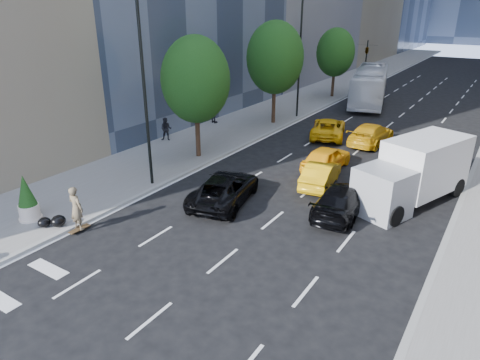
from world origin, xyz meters
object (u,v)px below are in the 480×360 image
Objects in this scene: black_sedan_lincoln at (225,188)px; box_truck at (414,172)px; black_sedan_mercedes at (341,200)px; planter_shrub at (27,199)px; city_bus at (370,85)px; skateboarder at (77,211)px.

box_truck is (7.80, 5.07, 0.89)m from black_sedan_lincoln.
black_sedan_lincoln is at bearing 14.10° from black_sedan_mercedes.
black_sedan_lincoln is at bearing -126.51° from box_truck.
black_sedan_mercedes is at bearing 36.24° from planter_shrub.
city_bus reaches higher than planter_shrub.
black_sedan_mercedes is 0.69× the size of box_truck.
box_truck is at bearing -132.81° from black_sedan_mercedes.
black_sedan_lincoln reaches higher than black_sedan_mercedes.
box_truck reaches higher than planter_shrub.
black_sedan_lincoln is at bearing 46.79° from planter_shrub.
planter_shrub is (-2.57, -0.63, 0.19)m from skateboarder.
planter_shrub is at bearing 13.99° from skateboarder.
black_sedan_mercedes is at bearing -107.15° from box_truck.
planter_shrub reaches higher than skateboarder.
skateboarder is 15.86m from box_truck.
city_bus is at bearing 132.72° from box_truck.
box_truck reaches higher than black_sedan_lincoln.
skateboarder is 33.14m from city_bus.
skateboarder is at bearing -107.74° from city_bus.
black_sedan_lincoln is 27.14m from city_bus.
city_bus reaches higher than box_truck.
black_sedan_lincoln is 0.41× the size of city_bus.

